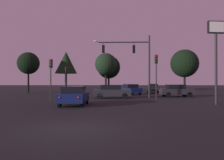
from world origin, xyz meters
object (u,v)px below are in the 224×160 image
car_nearside_lane (74,95)px  car_parked_lot (131,89)px  car_crossing_right (112,91)px  car_far_lane (153,88)px  tree_right_cluster (106,64)px  tree_center_horizon (185,63)px  store_sign_illuminated (216,43)px  traffic_light_median (156,68)px  traffic_signal_mast_arm (133,56)px  traffic_light_corner_right (51,71)px  traffic_light_corner_left (66,75)px  tree_lot_edge (28,63)px  tree_behind_sign (109,67)px  car_crossing_left (176,90)px  tree_left_far (66,63)px

car_nearside_lane → car_parked_lot: (5.31, 14.81, -0.00)m
car_crossing_right → car_far_lane: 14.18m
car_parked_lot → tree_right_cluster: (-4.06, 8.91, 4.30)m
car_parked_lot → tree_right_cluster: 10.69m
car_crossing_right → tree_center_horizon: 27.48m
car_parked_lot → store_sign_illuminated: store_sign_illuminated is taller
traffic_light_median → car_crossing_right: size_ratio=1.09×
traffic_signal_mast_arm → car_nearside_lane: size_ratio=1.74×
tree_right_cluster → traffic_light_corner_right: bearing=-103.8°
tree_center_horizon → traffic_light_median: bearing=-112.4°
car_crossing_right → tree_center_horizon: (14.81, 22.62, 4.94)m
car_far_lane → car_parked_lot: (-4.01, -5.54, 0.00)m
traffic_light_corner_left → tree_lot_edge: size_ratio=0.57×
tree_behind_sign → tree_right_cluster: bearing=-93.4°
traffic_light_corner_right → traffic_signal_mast_arm: bearing=20.3°
store_sign_illuminated → tree_right_cluster: size_ratio=0.95×
traffic_signal_mast_arm → car_nearside_lane: (-5.25, -8.10, -4.04)m
traffic_signal_mast_arm → tree_behind_sign: bearing=100.0°
traffic_light_corner_right → car_crossing_right: bearing=24.6°
car_crossing_right → tree_lot_edge: size_ratio=0.63×
car_nearside_lane → tree_lot_edge: size_ratio=0.61×
car_nearside_lane → car_far_lane: 22.38m
car_crossing_right → tree_lot_edge: bearing=141.2°
car_crossing_left → tree_lot_edge: bearing=157.9°
traffic_light_corner_right → tree_left_far: tree_left_far is taller
car_crossing_right → store_sign_illuminated: bearing=-39.1°
car_nearside_lane → car_crossing_right: size_ratio=0.96×
traffic_light_median → car_nearside_lane: size_ratio=1.13×
store_sign_illuminated → tree_lot_edge: store_sign_illuminated is taller
store_sign_illuminated → tree_lot_edge: 29.26m
car_crossing_left → tree_lot_edge: tree_lot_edge is taller
traffic_light_corner_left → tree_left_far: tree_left_far is taller
car_crossing_left → car_parked_lot: 7.09m
traffic_light_corner_left → tree_right_cluster: size_ratio=0.54×
tree_center_horizon → tree_lot_edge: tree_center_horizon is taller
tree_right_cluster → tree_left_far: bearing=-173.1°
traffic_light_corner_left → tree_left_far: bearing=103.0°
traffic_light_corner_right → traffic_light_median: bearing=3.7°
traffic_signal_mast_arm → tree_center_horizon: size_ratio=0.83×
traffic_signal_mast_arm → car_nearside_lane: bearing=-122.9°
store_sign_illuminated → traffic_light_corner_left: bearing=143.4°
traffic_light_corner_right → tree_center_horizon: bearing=50.5°
traffic_signal_mast_arm → tree_center_horizon: (12.37, 22.27, 0.90)m
tree_center_horizon → store_sign_illuminated: bearing=-101.7°
car_nearside_lane → traffic_light_corner_left: bearing=106.0°
store_sign_illuminated → tree_lot_edge: (-22.78, 18.37, -0.10)m
traffic_signal_mast_arm → car_parked_lot: (0.06, 6.70, -4.04)m
traffic_light_corner_right → traffic_light_median: size_ratio=0.89×
traffic_signal_mast_arm → tree_lot_edge: traffic_signal_mast_arm is taller
traffic_signal_mast_arm → car_nearside_lane: 10.47m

